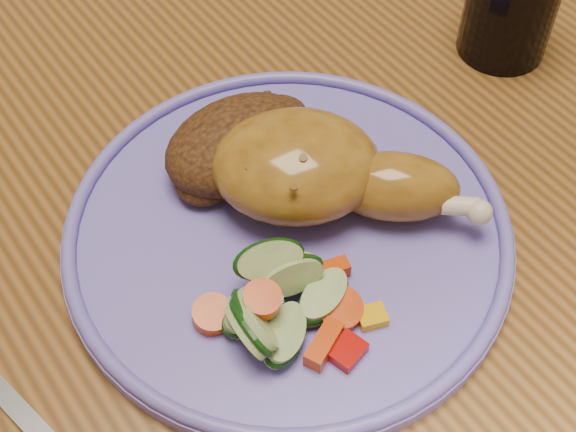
{
  "coord_description": "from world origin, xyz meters",
  "views": [
    {
      "loc": [
        -0.24,
        -0.36,
        1.2
      ],
      "look_at": [
        -0.05,
        -0.1,
        0.78
      ],
      "focal_mm": 50.0,
      "sensor_mm": 36.0,
      "label": 1
    }
  ],
  "objects_px": {
    "plate": "(288,234)",
    "fork": "(13,404)",
    "dining_table": "(273,192)",
    "drinking_glass": "(512,1)"
  },
  "relations": [
    {
      "from": "plate",
      "to": "fork",
      "type": "height_order",
      "value": "plate"
    },
    {
      "from": "dining_table",
      "to": "fork",
      "type": "bearing_deg",
      "value": -158.79
    },
    {
      "from": "plate",
      "to": "dining_table",
      "type": "bearing_deg",
      "value": 60.94
    },
    {
      "from": "dining_table",
      "to": "plate",
      "type": "xyz_separation_m",
      "value": [
        -0.05,
        -0.1,
        0.09
      ]
    },
    {
      "from": "fork",
      "to": "drinking_glass",
      "type": "distance_m",
      "value": 0.47
    },
    {
      "from": "drinking_glass",
      "to": "dining_table",
      "type": "bearing_deg",
      "value": 169.03
    },
    {
      "from": "dining_table",
      "to": "drinking_glass",
      "type": "xyz_separation_m",
      "value": [
        0.21,
        -0.04,
        0.13
      ]
    },
    {
      "from": "dining_table",
      "to": "plate",
      "type": "height_order",
      "value": "plate"
    },
    {
      "from": "dining_table",
      "to": "fork",
      "type": "relative_size",
      "value": 8.9
    },
    {
      "from": "dining_table",
      "to": "fork",
      "type": "height_order",
      "value": "fork"
    }
  ]
}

